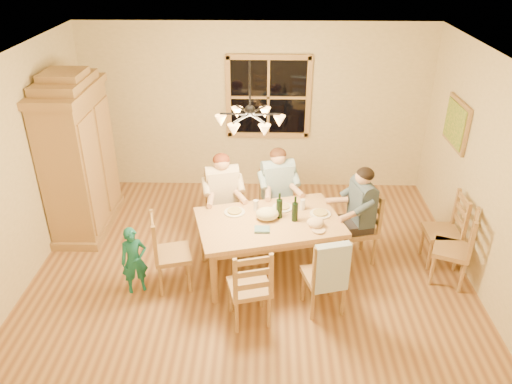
{
  "coord_description": "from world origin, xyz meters",
  "views": [
    {
      "loc": [
        0.19,
        -5.16,
        3.92
      ],
      "look_at": [
        0.06,
        0.1,
        1.12
      ],
      "focal_mm": 35.0,
      "sensor_mm": 36.0,
      "label": 1
    }
  ],
  "objects_px": {
    "chair_end_left": "(173,264)",
    "adult_plaid_man": "(278,182)",
    "adult_woman": "(223,188)",
    "chair_end_right": "(357,239)",
    "chair_spare_back": "(440,242)",
    "chair_far_right": "(277,216)",
    "armoire": "(79,160)",
    "adult_slate_man": "(361,204)",
    "wine_bottle_b": "(295,209)",
    "chandelier": "(250,119)",
    "wine_bottle_a": "(279,205)",
    "chair_far_left": "(224,223)",
    "chair_near_left": "(250,298)",
    "chair_near_right": "(323,286)",
    "dining_table": "(269,228)",
    "child": "(134,260)",
    "chair_spare_front": "(450,260)"
  },
  "relations": [
    {
      "from": "dining_table",
      "to": "chair_far_left",
      "type": "bearing_deg",
      "value": 132.63
    },
    {
      "from": "chair_far_left",
      "to": "wine_bottle_a",
      "type": "height_order",
      "value": "wine_bottle_a"
    },
    {
      "from": "wine_bottle_a",
      "to": "chair_end_right",
      "type": "bearing_deg",
      "value": 11.95
    },
    {
      "from": "chair_end_right",
      "to": "chair_spare_back",
      "type": "xyz_separation_m",
      "value": [
        1.07,
        -0.04,
        0.0
      ]
    },
    {
      "from": "chair_near_left",
      "to": "adult_slate_man",
      "type": "distance_m",
      "value": 1.9
    },
    {
      "from": "armoire",
      "to": "chair_end_left",
      "type": "relative_size",
      "value": 2.32
    },
    {
      "from": "chair_far_left",
      "to": "chair_near_left",
      "type": "height_order",
      "value": "same"
    },
    {
      "from": "wine_bottle_b",
      "to": "child",
      "type": "xyz_separation_m",
      "value": [
        -1.9,
        -0.42,
        -0.49
      ]
    },
    {
      "from": "wine_bottle_a",
      "to": "chair_far_right",
      "type": "bearing_deg",
      "value": 90.51
    },
    {
      "from": "dining_table",
      "to": "chair_end_right",
      "type": "relative_size",
      "value": 1.95
    },
    {
      "from": "adult_plaid_man",
      "to": "wine_bottle_b",
      "type": "height_order",
      "value": "adult_plaid_man"
    },
    {
      "from": "child",
      "to": "chair_end_left",
      "type": "bearing_deg",
      "value": -9.55
    },
    {
      "from": "chair_end_left",
      "to": "adult_slate_man",
      "type": "xyz_separation_m",
      "value": [
        2.31,
        0.61,
        0.54
      ]
    },
    {
      "from": "chair_end_left",
      "to": "adult_plaid_man",
      "type": "xyz_separation_m",
      "value": [
        1.27,
        1.18,
        0.54
      ]
    },
    {
      "from": "chair_far_right",
      "to": "chair_end_left",
      "type": "bearing_deg",
      "value": 27.98
    },
    {
      "from": "chair_end_right",
      "to": "adult_slate_man",
      "type": "bearing_deg",
      "value": 61.23
    },
    {
      "from": "adult_woman",
      "to": "wine_bottle_a",
      "type": "bearing_deg",
      "value": 126.91
    },
    {
      "from": "chair_far_right",
      "to": "adult_woman",
      "type": "distance_m",
      "value": 0.94
    },
    {
      "from": "chandelier",
      "to": "chair_end_left",
      "type": "distance_m",
      "value": 2.02
    },
    {
      "from": "armoire",
      "to": "chair_far_right",
      "type": "height_order",
      "value": "armoire"
    },
    {
      "from": "chandelier",
      "to": "dining_table",
      "type": "bearing_deg",
      "value": 9.96
    },
    {
      "from": "chair_near_left",
      "to": "chandelier",
      "type": "bearing_deg",
      "value": 76.19
    },
    {
      "from": "chandelier",
      "to": "chair_far_right",
      "type": "height_order",
      "value": "chandelier"
    },
    {
      "from": "chair_near_left",
      "to": "chair_spare_back",
      "type": "xyz_separation_m",
      "value": [
        2.44,
        1.16,
        0.0
      ]
    },
    {
      "from": "armoire",
      "to": "chair_spare_front",
      "type": "xyz_separation_m",
      "value": [
        4.87,
        -1.19,
        -0.75
      ]
    },
    {
      "from": "chair_far_right",
      "to": "chair_near_left",
      "type": "distance_m",
      "value": 1.8
    },
    {
      "from": "chair_far_right",
      "to": "adult_plaid_man",
      "type": "distance_m",
      "value": 0.54
    },
    {
      "from": "chair_spare_back",
      "to": "wine_bottle_b",
      "type": "bearing_deg",
      "value": 97.63
    },
    {
      "from": "armoire",
      "to": "chair_far_right",
      "type": "bearing_deg",
      "value": -3.9
    },
    {
      "from": "chair_near_left",
      "to": "wine_bottle_a",
      "type": "xyz_separation_m",
      "value": [
        0.33,
        0.98,
        0.62
      ]
    },
    {
      "from": "adult_slate_man",
      "to": "wine_bottle_b",
      "type": "bearing_deg",
      "value": 94.69
    },
    {
      "from": "chair_near_left",
      "to": "child",
      "type": "distance_m",
      "value": 1.47
    },
    {
      "from": "adult_woman",
      "to": "adult_plaid_man",
      "type": "height_order",
      "value": "same"
    },
    {
      "from": "chair_far_right",
      "to": "chair_spare_back",
      "type": "distance_m",
      "value": 2.2
    },
    {
      "from": "chandelier",
      "to": "wine_bottle_b",
      "type": "bearing_deg",
      "value": 4.85
    },
    {
      "from": "chair_near_right",
      "to": "adult_woman",
      "type": "bearing_deg",
      "value": 117.9
    },
    {
      "from": "chandelier",
      "to": "wine_bottle_a",
      "type": "xyz_separation_m",
      "value": [
        0.35,
        0.12,
        -1.15
      ]
    },
    {
      "from": "wine_bottle_b",
      "to": "chair_spare_back",
      "type": "relative_size",
      "value": 0.33
    },
    {
      "from": "chandelier",
      "to": "adult_plaid_man",
      "type": "bearing_deg",
      "value": 69.51
    },
    {
      "from": "chandelier",
      "to": "adult_woman",
      "type": "distance_m",
      "value": 1.48
    },
    {
      "from": "chair_far_left",
      "to": "chair_spare_back",
      "type": "xyz_separation_m",
      "value": [
        2.85,
        -0.42,
        0.0
      ]
    },
    {
      "from": "chandelier",
      "to": "adult_woman",
      "type": "xyz_separation_m",
      "value": [
        -0.4,
        0.72,
        -1.24
      ]
    },
    {
      "from": "adult_plaid_man",
      "to": "chair_near_left",
      "type": "bearing_deg",
      "value": 64.8
    },
    {
      "from": "chair_near_right",
      "to": "child",
      "type": "xyz_separation_m",
      "value": [
        -2.22,
        0.27,
        0.13
      ]
    },
    {
      "from": "dining_table",
      "to": "adult_plaid_man",
      "type": "xyz_separation_m",
      "value": [
        0.12,
        0.87,
        0.18
      ]
    },
    {
      "from": "wine_bottle_a",
      "to": "chair_spare_back",
      "type": "relative_size",
      "value": 0.33
    },
    {
      "from": "chair_near_left",
      "to": "chair_end_left",
      "type": "relative_size",
      "value": 1.0
    },
    {
      "from": "adult_slate_man",
      "to": "child",
      "type": "relative_size",
      "value": 1.01
    },
    {
      "from": "chandelier",
      "to": "chair_far_right",
      "type": "xyz_separation_m",
      "value": [
        0.34,
        0.91,
        -1.77
      ]
    },
    {
      "from": "adult_woman",
      "to": "dining_table",
      "type": "bearing_deg",
      "value": 117.9
    }
  ]
}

